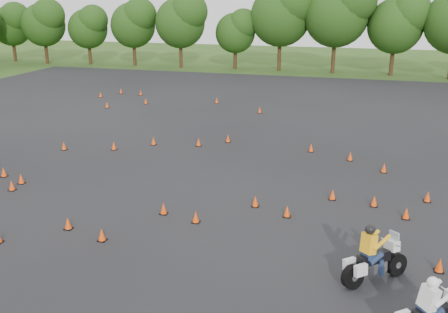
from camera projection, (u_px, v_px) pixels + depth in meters
name	position (u px, v px, depth m)	size (l,w,h in m)	color
ground	(198.00, 214.00, 20.26)	(140.00, 140.00, 0.00)	#2D5119
asphalt_pad	(234.00, 167.00, 25.76)	(62.00, 62.00, 0.00)	black
treeline	(344.00, 34.00, 50.07)	(87.22, 32.55, 11.17)	#1F4012
traffic_cones	(216.00, 171.00, 24.53)	(33.06, 32.64, 0.45)	#FF490A
rider_yellow	(377.00, 254.00, 15.17)	(2.46, 0.76, 1.90)	#FDAF16
rider_white	(432.00, 306.00, 12.67)	(2.42, 0.74, 1.87)	white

